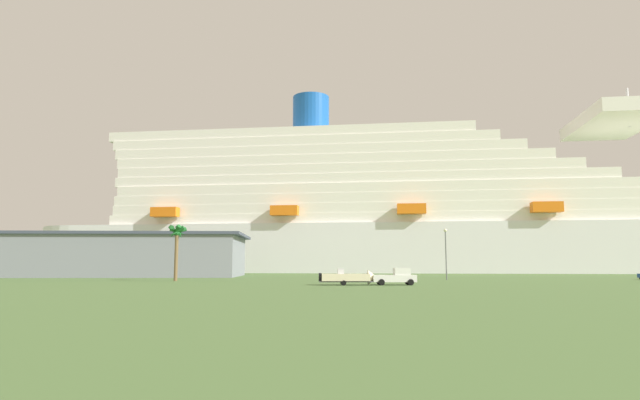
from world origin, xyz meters
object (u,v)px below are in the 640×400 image
(parked_car_silver_sedan, at_px, (170,273))
(small_boat_on_trailer, at_px, (351,278))
(cruise_ship, at_px, (401,217))
(street_lamp, at_px, (446,247))
(pickup_truck, at_px, (396,277))
(palm_tree, at_px, (177,236))

(parked_car_silver_sedan, bearing_deg, small_boat_on_trailer, -47.33)
(small_boat_on_trailer, distance_m, parked_car_silver_sedan, 51.14)
(cruise_ship, bearing_deg, street_lamp, -92.60)
(parked_car_silver_sedan, bearing_deg, pickup_truck, -42.74)
(palm_tree, height_order, street_lamp, palm_tree)
(parked_car_silver_sedan, bearing_deg, palm_tree, -71.45)
(palm_tree, xyz_separation_m, parked_car_silver_sedan, (-7.30, 21.75, -6.32))
(pickup_truck, xyz_separation_m, street_lamp, (11.29, 20.70, 4.55))
(pickup_truck, relative_size, palm_tree, 0.63)
(pickup_truck, bearing_deg, street_lamp, 61.39)
(pickup_truck, height_order, street_lamp, street_lamp)
(pickup_truck, height_order, small_boat_on_trailer, pickup_truck)
(cruise_ship, distance_m, small_boat_on_trailer, 99.07)
(small_boat_on_trailer, distance_m, palm_tree, 32.22)
(street_lamp, bearing_deg, parked_car_silver_sedan, 162.12)
(pickup_truck, distance_m, palm_tree, 37.20)
(street_lamp, height_order, parked_car_silver_sedan, street_lamp)
(small_boat_on_trailer, xyz_separation_m, parked_car_silver_sedan, (-34.66, 37.60, -0.12))
(street_lamp, distance_m, parked_car_silver_sedan, 54.61)
(cruise_ship, bearing_deg, parked_car_silver_sedan, -133.60)
(pickup_truck, xyz_separation_m, palm_tree, (-33.19, 15.65, 6.11))
(parked_car_silver_sedan, bearing_deg, cruise_ship, 46.40)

